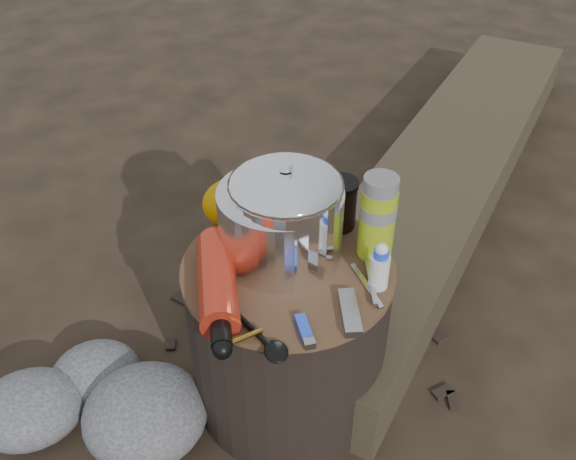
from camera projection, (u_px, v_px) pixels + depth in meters
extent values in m
plane|color=#2D2219|center=(288.00, 391.00, 1.48)|extent=(60.00, 60.00, 0.00)
cylinder|color=black|center=(288.00, 334.00, 1.36)|extent=(0.42, 0.42, 0.39)
cube|color=#3B3223|center=(446.00, 173.00, 2.06)|extent=(1.60, 1.82, 0.17)
cube|color=#3B3223|center=(422.00, 192.00, 2.04)|extent=(1.06, 0.99, 0.10)
cylinder|color=silver|center=(281.00, 223.00, 1.23)|extent=(0.24, 0.24, 0.15)
cylinder|color=white|center=(286.00, 216.00, 1.20)|extent=(0.21, 0.21, 0.21)
cylinder|color=#8CAA17|center=(378.00, 217.00, 1.22)|extent=(0.07, 0.07, 0.18)
cylinder|color=black|center=(339.00, 204.00, 1.32)|extent=(0.07, 0.07, 0.11)
ellipsoid|color=#BF7E00|center=(238.00, 202.00, 1.32)|extent=(0.15, 0.12, 0.10)
cube|color=#131A50|center=(280.00, 188.00, 1.34)|extent=(0.11, 0.05, 0.13)
cube|color=blue|center=(304.00, 328.00, 1.10)|extent=(0.02, 0.08, 0.01)
cube|color=#ACACB1|center=(350.00, 312.00, 1.13)|extent=(0.05, 0.11, 0.02)
cylinder|color=silver|center=(380.00, 268.00, 1.17)|extent=(0.04, 0.04, 0.09)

